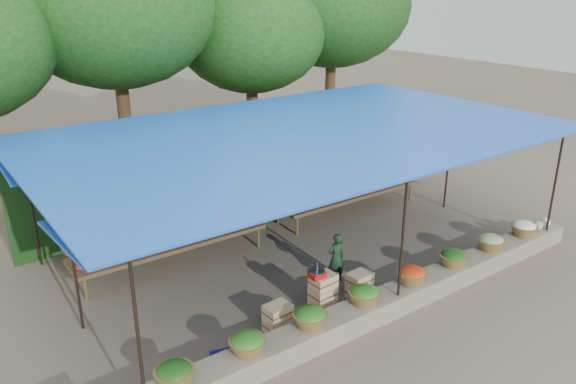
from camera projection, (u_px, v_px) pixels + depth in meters
ground at (301, 255)px, 12.47m from camera, size 60.00×60.00×0.00m
stone_curb at (391, 301)px, 10.31m from camera, size 10.60×0.55×0.40m
stall_canopy at (301, 137)px, 11.56m from camera, size 10.80×6.60×2.82m
produce_baskets at (389, 285)px, 10.13m from camera, size 8.98×0.58×0.34m
netting_backdrop at (228, 166)px, 14.41m from camera, size 10.60×0.06×2.50m
tree_row at (186, 19)px, 15.69m from camera, size 16.51×5.50×7.12m
fruit_table_left at (170, 237)px, 11.92m from camera, size 4.21×0.95×0.93m
fruit_table_right at (347, 189)px, 14.65m from camera, size 4.21×0.95×0.93m
crate_counter at (322, 298)px, 10.21m from camera, size 2.37×0.37×0.77m
weighing_scale at (317, 274)px, 9.95m from camera, size 0.29×0.29×0.30m
vendor_seated at (336, 258)px, 11.21m from camera, size 0.41×0.30×1.05m
customer_left at (144, 215)px, 12.25m from camera, size 1.03×0.89×1.82m
customer_mid at (282, 179)px, 14.87m from camera, size 1.15×1.09×1.57m
customer_right at (372, 160)px, 16.19m from camera, size 1.07×0.86×1.70m
blue_crate_front at (230, 364)px, 8.66m from camera, size 0.66×0.55×0.34m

